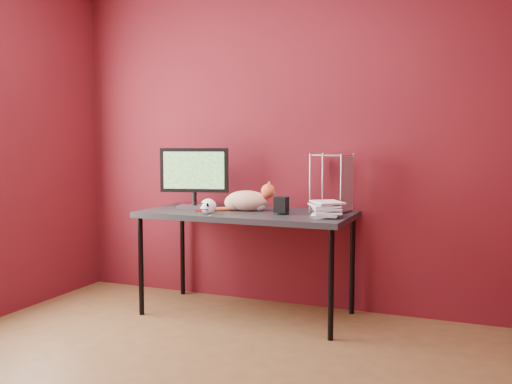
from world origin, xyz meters
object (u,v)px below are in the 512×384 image
at_px(monitor, 194,174).
at_px(skull_mug, 208,206).
at_px(speaker, 281,206).
at_px(book_stack, 314,128).
at_px(cat, 247,200).
at_px(desk, 247,218).

relative_size(monitor, skull_mug, 4.66).
distance_m(skull_mug, speaker, 0.50).
height_order(monitor, book_stack, book_stack).
height_order(skull_mug, book_stack, book_stack).
xyz_separation_m(cat, speaker, (0.29, -0.09, -0.02)).
distance_m(desk, monitor, 0.56).
bearing_deg(monitor, book_stack, -25.44).
bearing_deg(desk, cat, 108.71).
height_order(monitor, speaker, monitor).
bearing_deg(speaker, monitor, 172.77).
bearing_deg(monitor, desk, -25.33).
bearing_deg(skull_mug, monitor, 137.00).
xyz_separation_m(desk, cat, (-0.01, 0.04, 0.13)).
bearing_deg(speaker, skull_mug, -156.04).
bearing_deg(book_stack, monitor, 170.37).
relative_size(desk, skull_mug, 13.80).
distance_m(cat, skull_mug, 0.32).
bearing_deg(book_stack, speaker, 171.81).
bearing_deg(desk, speaker, -11.02).
relative_size(cat, speaker, 3.65).
distance_m(monitor, speaker, 0.78).
bearing_deg(desk, skull_mug, -128.58).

